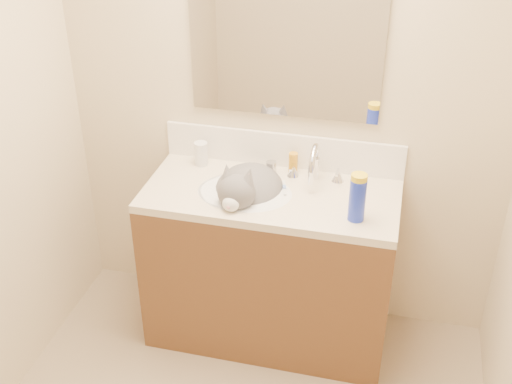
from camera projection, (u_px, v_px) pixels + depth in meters
The scene contains 16 objects.
room_shell at pixel (201, 173), 1.87m from camera, with size 2.24×2.54×2.52m.
vanity_cabinet at pixel (270, 268), 3.24m from camera, with size 1.20×0.55×0.82m, color brown.
counter_slab at pixel (271, 196), 3.02m from camera, with size 1.20×0.55×0.04m, color beige.
basin at pixel (245, 205), 3.04m from camera, with size 0.45×0.36×0.14m, color white.
faucet at pixel (314, 167), 3.04m from camera, with size 0.28×0.20×0.21m.
cat at pixel (247, 192), 3.04m from camera, with size 0.38×0.48×0.35m.
backsplash at pixel (283, 150), 3.18m from camera, with size 1.20×0.02×0.18m, color white.
mirror at pixel (286, 33), 2.88m from camera, with size 0.90×0.02×0.80m, color white.
pill_bottle at pixel (201, 154), 3.21m from camera, with size 0.07×0.07×0.12m, color silver.
pill_label at pixel (201, 157), 3.22m from camera, with size 0.06×0.06×0.04m, color orange.
silver_jar at pixel (271, 167), 3.15m from camera, with size 0.05×0.05×0.06m, color #B7B7BC.
amber_bottle at pixel (293, 163), 3.13m from camera, with size 0.04×0.04×0.11m, color orange.
toothbrush at pixel (284, 188), 3.03m from camera, with size 0.01×0.13×0.01m, color silver.
toothbrush_head at pixel (284, 188), 3.03m from camera, with size 0.01×0.03×0.01m, color #698BDF.
spray_can at pixel (357, 200), 2.76m from camera, with size 0.07×0.07×0.20m, color #1C2FC5.
spray_cap at pixel (359, 179), 2.70m from camera, with size 0.07×0.07×0.04m, color yellow.
Camera 1 is at (0.55, -1.55, 2.40)m, focal length 45.00 mm.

